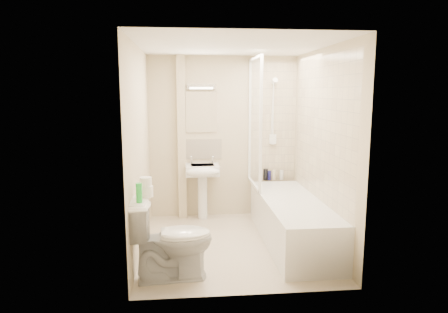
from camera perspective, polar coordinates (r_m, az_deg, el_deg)
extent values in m
plane|color=beige|center=(5.08, 1.24, -12.46)|extent=(2.50, 2.50, 0.00)
cube|color=beige|center=(6.00, -0.12, 2.75)|extent=(2.20, 0.02, 2.40)
cube|color=beige|center=(4.77, -11.96, 0.86)|extent=(0.02, 2.50, 2.40)
cube|color=beige|center=(5.02, 13.86, 1.20)|extent=(0.02, 2.50, 2.40)
cube|color=white|center=(4.75, 1.35, 15.54)|extent=(2.20, 2.50, 0.02)
cube|color=beige|center=(6.09, 6.96, 4.90)|extent=(0.70, 0.01, 1.75)
cube|color=beige|center=(5.00, 13.79, 3.77)|extent=(0.01, 2.10, 1.75)
cube|color=beige|center=(5.92, -6.06, 2.60)|extent=(0.12, 0.12, 2.40)
cube|color=beige|center=(5.99, -3.21, 1.08)|extent=(0.60, 0.02, 0.30)
cube|color=white|center=(5.94, -3.25, 6.34)|extent=(0.46, 0.01, 0.60)
cube|color=silver|center=(5.91, -3.28, 9.92)|extent=(0.42, 0.07, 0.07)
cube|color=white|center=(5.13, 9.69, -9.10)|extent=(0.70, 2.10, 0.55)
cube|color=white|center=(5.07, 9.75, -6.73)|extent=(0.56, 1.96, 0.05)
cube|color=white|center=(5.59, 4.41, 4.81)|extent=(0.01, 0.90, 1.80)
cube|color=white|center=(6.01, 3.71, 5.13)|extent=(0.04, 0.04, 1.80)
cube|color=white|center=(5.15, 5.28, 4.42)|extent=(0.04, 0.04, 1.80)
cube|color=white|center=(5.59, 4.53, 13.85)|extent=(0.04, 0.90, 0.04)
cube|color=white|center=(5.72, 4.31, -4.01)|extent=(0.04, 0.90, 0.03)
cylinder|color=white|center=(6.05, 7.03, 6.06)|extent=(0.02, 0.02, 0.90)
cylinder|color=white|center=(6.10, 6.95, 1.83)|extent=(0.05, 0.05, 0.02)
cylinder|color=white|center=(6.05, 7.12, 10.32)|extent=(0.05, 0.05, 0.02)
cylinder|color=white|center=(5.98, 7.26, 10.62)|extent=(0.08, 0.11, 0.11)
cube|color=white|center=(6.08, 6.97, 2.48)|extent=(0.10, 0.05, 0.14)
cylinder|color=white|center=(6.02, 6.90, 6.52)|extent=(0.01, 0.13, 0.84)
cylinder|color=white|center=(5.98, -3.08, -5.82)|extent=(0.14, 0.14, 0.65)
cube|color=white|center=(5.85, -3.10, -1.91)|extent=(0.49, 0.37, 0.15)
ellipsoid|color=white|center=(5.69, -3.03, -2.24)|extent=(0.49, 0.21, 0.15)
cube|color=silver|center=(5.84, -3.11, -1.37)|extent=(0.34, 0.24, 0.04)
cylinder|color=white|center=(5.93, -4.70, -0.58)|extent=(0.03, 0.03, 0.10)
cylinder|color=white|center=(5.95, -1.63, -0.53)|extent=(0.03, 0.03, 0.10)
sphere|color=white|center=(5.93, -4.70, -0.09)|extent=(0.04, 0.04, 0.04)
sphere|color=white|center=(5.94, -1.63, -0.04)|extent=(0.04, 0.04, 0.04)
cylinder|color=white|center=(6.08, 5.26, -2.66)|extent=(0.06, 0.06, 0.16)
cylinder|color=black|center=(6.10, 5.95, -2.57)|extent=(0.07, 0.07, 0.17)
cylinder|color=navy|center=(6.11, 6.50, -2.70)|extent=(0.05, 0.05, 0.14)
cylinder|color=beige|center=(6.13, 7.14, -2.64)|extent=(0.05, 0.05, 0.15)
cylinder|color=silver|center=(6.15, 8.23, -2.63)|extent=(0.06, 0.06, 0.15)
imported|color=white|center=(4.13, -7.52, -11.59)|extent=(0.59, 0.89, 0.83)
cylinder|color=white|center=(4.10, -10.90, -4.92)|extent=(0.12, 0.12, 0.11)
cylinder|color=white|center=(4.09, -11.12, -3.54)|extent=(0.12, 0.12, 0.09)
cylinder|color=green|center=(3.90, -12.04, -5.11)|extent=(0.06, 0.06, 0.19)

